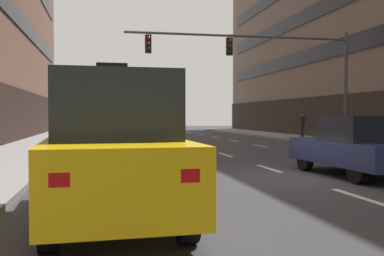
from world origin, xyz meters
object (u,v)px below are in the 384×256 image
(car_driving_0, at_px, (356,146))
(traffic_signal_0, at_px, (268,59))
(car_driving_1, at_px, (141,125))
(pedestrian_1, at_px, (302,124))
(car_parked_2, at_px, (356,135))
(taxi_driving_2, at_px, (112,149))

(car_driving_0, bearing_deg, traffic_signal_0, 83.07)
(car_driving_0, xyz_separation_m, car_driving_1, (-3.39, 28.36, 0.01))
(car_driving_0, relative_size, pedestrian_1, 2.70)
(car_parked_2, bearing_deg, car_driving_0, -121.24)
(traffic_signal_0, bearing_deg, taxi_driving_2, -119.26)
(car_driving_0, distance_m, pedestrian_1, 17.77)
(car_driving_1, relative_size, car_parked_2, 1.03)
(car_driving_1, height_order, pedestrian_1, pedestrian_1)
(car_driving_1, relative_size, taxi_driving_2, 0.94)
(taxi_driving_2, height_order, car_parked_2, taxi_driving_2)
(taxi_driving_2, bearing_deg, car_driving_1, 84.34)
(traffic_signal_0, relative_size, pedestrian_1, 6.88)
(car_parked_2, xyz_separation_m, pedestrian_1, (2.27, 10.16, 0.29))
(car_parked_2, xyz_separation_m, traffic_signal_0, (-2.74, 3.37, 3.58))
(car_driving_1, height_order, taxi_driving_2, taxi_driving_2)
(taxi_driving_2, distance_m, pedestrian_1, 24.36)
(car_parked_2, bearing_deg, car_driving_1, 108.53)
(car_parked_2, bearing_deg, taxi_driving_2, -134.97)
(car_parked_2, height_order, traffic_signal_0, traffic_signal_0)
(car_driving_0, relative_size, car_parked_2, 1.02)
(car_driving_0, relative_size, taxi_driving_2, 0.93)
(car_driving_0, xyz_separation_m, taxi_driving_2, (-6.61, -4.06, 0.32))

